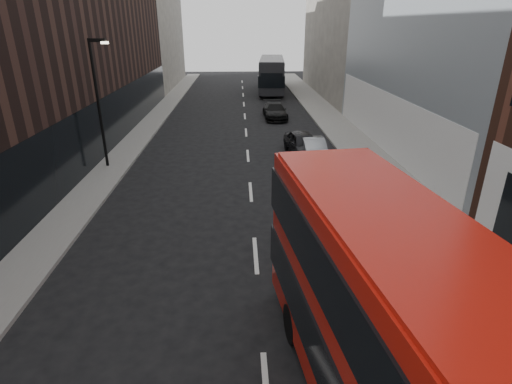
{
  "coord_description": "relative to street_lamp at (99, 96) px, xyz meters",
  "views": [
    {
      "loc": [
        -0.52,
        -4.59,
        7.81
      ],
      "look_at": [
        0.02,
        8.02,
        2.5
      ],
      "focal_mm": 28.0,
      "sensor_mm": 36.0,
      "label": 1
    }
  ],
  "objects": [
    {
      "name": "red_bus",
      "position": [
        10.64,
        -17.78,
        -1.58
      ],
      "size": [
        4.13,
        11.81,
        4.68
      ],
      "rotation": [
        0.0,
        0.0,
        0.12
      ],
      "color": "#AF140A",
      "rests_on": "ground"
    },
    {
      "name": "car_b",
      "position": [
        12.31,
        1.22,
        -3.53
      ],
      "size": [
        1.48,
        3.96,
        1.29
      ],
      "primitive_type": "imported",
      "rotation": [
        0.0,
        0.0,
        0.03
      ],
      "color": "gray",
      "rests_on": "ground"
    },
    {
      "name": "car_c",
      "position": [
        10.9,
        12.96,
        -3.49
      ],
      "size": [
        2.07,
        4.81,
        1.38
      ],
      "primitive_type": "imported",
      "rotation": [
        0.0,
        0.0,
        0.03
      ],
      "color": "black",
      "rests_on": "ground"
    },
    {
      "name": "sidewalk_left",
      "position": [
        0.22,
        7.0,
        -4.11
      ],
      "size": [
        2.0,
        80.0,
        0.15
      ],
      "primitive_type": "cube",
      "color": "slate",
      "rests_on": "ground"
    },
    {
      "name": "building_left_far",
      "position": [
        -3.28,
        34.0,
        2.32
      ],
      "size": [
        5.0,
        20.0,
        13.0
      ],
      "primitive_type": "cube",
      "color": "#69635C",
      "rests_on": "ground"
    },
    {
      "name": "car_a",
      "position": [
        11.75,
        2.0,
        -3.43
      ],
      "size": [
        2.37,
        4.62,
        1.5
      ],
      "primitive_type": "imported",
      "rotation": [
        0.0,
        0.0,
        0.14
      ],
      "color": "black",
      "rests_on": "ground"
    },
    {
      "name": "sidewalk_right",
      "position": [
        15.72,
        7.0,
        -4.11
      ],
      "size": [
        3.0,
        80.0,
        0.15
      ],
      "primitive_type": "cube",
      "color": "slate",
      "rests_on": "ground"
    },
    {
      "name": "street_lamp",
      "position": [
        0.0,
        0.0,
        0.0
      ],
      "size": [
        1.06,
        0.22,
        7.0
      ],
      "color": "black",
      "rests_on": "sidewalk_left"
    },
    {
      "name": "building_victorian",
      "position": [
        19.59,
        26.0,
        5.48
      ],
      "size": [
        6.5,
        24.0,
        21.0
      ],
      "color": "#69635C",
      "rests_on": "ground"
    },
    {
      "name": "building_left_mid",
      "position": [
        -3.28,
        12.0,
        2.82
      ],
      "size": [
        5.0,
        24.0,
        14.0
      ],
      "primitive_type": "cube",
      "color": "black",
      "rests_on": "ground"
    },
    {
      "name": "grey_bus",
      "position": [
        11.8,
        28.31,
        -2.01
      ],
      "size": [
        3.96,
        12.72,
        4.04
      ],
      "rotation": [
        0.0,
        0.0,
        -0.08
      ],
      "color": "black",
      "rests_on": "ground"
    }
  ]
}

